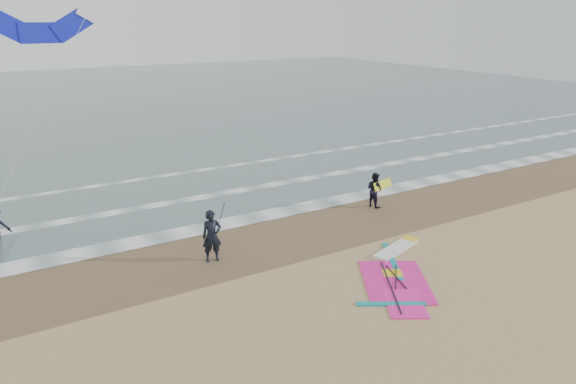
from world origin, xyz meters
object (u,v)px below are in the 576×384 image
person_walking (374,190)px  surf_kite (38,17)px  windsurf_rig (397,272)px  person_standing (212,236)px

person_walking → surf_kite: 17.13m
windsurf_rig → person_walking: (3.56, 5.65, 0.79)m
person_walking → surf_kite: size_ratio=0.18×
person_walking → surf_kite: surf_kite is taller
surf_kite → windsurf_rig: bearing=-58.8°
windsurf_rig → person_walking: size_ratio=3.11×
windsurf_rig → person_standing: size_ratio=2.64×
person_standing → person_walking: bearing=21.4°
person_standing → person_walking: 8.90m
person_standing → surf_kite: 13.42m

